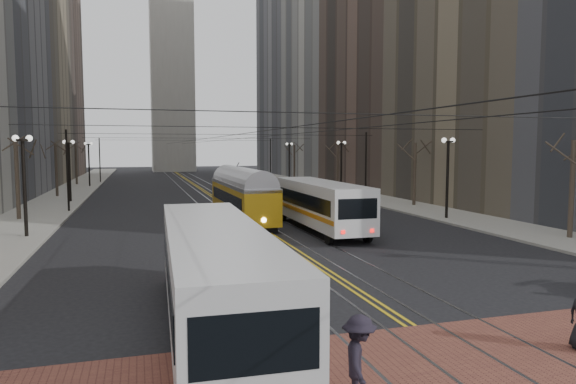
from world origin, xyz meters
TOP-DOWN VIEW (x-y plane):
  - ground at (0.00, 0.00)m, footprint 260.00×260.00m
  - sidewalk_left at (-15.00, 45.00)m, footprint 5.00×140.00m
  - sidewalk_right at (15.00, 45.00)m, footprint 5.00×140.00m
  - crosswalk_band at (0.00, -4.00)m, footprint 25.00×6.00m
  - streetcar_rails at (0.00, 45.00)m, footprint 4.80×130.00m
  - centre_lines at (0.00, 45.00)m, footprint 0.42×130.00m
  - building_left_far at (-25.50, 86.00)m, footprint 16.00×20.00m
  - building_right_mid at (25.50, 46.00)m, footprint 16.00×20.00m
  - building_right_midfar at (27.50, 66.00)m, footprint 20.00×20.00m
  - building_right_far at (25.50, 86.00)m, footprint 16.00×20.00m
  - clock_tower at (0.00, 102.00)m, footprint 12.00×12.00m
  - lamp_posts at (-0.00, 28.75)m, footprint 27.60×57.20m
  - street_trees at (0.00, 35.25)m, footprint 31.68×53.28m
  - trolley_wires at (0.00, 34.83)m, footprint 25.96×120.00m
  - transit_bus at (-5.53, 0.00)m, footprint 2.92×12.16m
  - streetcar at (-0.50, 21.63)m, footprint 2.46×12.51m
  - rear_bus at (3.36, 16.11)m, footprint 2.60×11.67m
  - cargo_van at (4.88, 15.49)m, footprint 1.87×4.77m
  - sedan_grey at (10.50, 34.16)m, footprint 2.38×4.69m
  - sedan_silver at (5.94, 43.69)m, footprint 1.74×4.26m
  - pedestrian_d at (-3.36, -4.82)m, footprint 1.05×1.36m

SIDE VIEW (x-z plane):
  - ground at x=0.00m, z-range 0.00..0.00m
  - streetcar_rails at x=0.00m, z-range 0.00..0.01m
  - crosswalk_band at x=0.00m, z-range 0.00..0.01m
  - centre_lines at x=0.00m, z-range 0.01..0.01m
  - sidewalk_left at x=-15.00m, z-range 0.00..0.15m
  - sidewalk_right at x=15.00m, z-range 0.00..0.15m
  - sedan_silver at x=5.94m, z-range 0.00..1.37m
  - sedan_grey at x=10.50m, z-range 0.00..1.53m
  - pedestrian_d at x=-3.36m, z-range 0.01..1.87m
  - cargo_van at x=4.88m, z-range 0.00..2.10m
  - streetcar at x=-0.50m, z-range 0.00..2.94m
  - transit_bus at x=-5.53m, z-range 0.00..3.02m
  - rear_bus at x=3.36m, z-range 0.00..3.04m
  - street_trees at x=0.00m, z-range 0.00..5.60m
  - lamp_posts at x=0.00m, z-range 0.00..5.60m
  - trolley_wires at x=0.00m, z-range 0.47..7.07m
  - building_right_mid at x=25.50m, z-range 0.00..34.00m
  - building_left_far at x=-25.50m, z-range 0.00..40.00m
  - building_right_far at x=25.50m, z-range 0.00..40.00m
  - building_right_midfar at x=27.50m, z-range 0.00..52.00m
  - clock_tower at x=0.00m, z-range 2.96..68.96m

